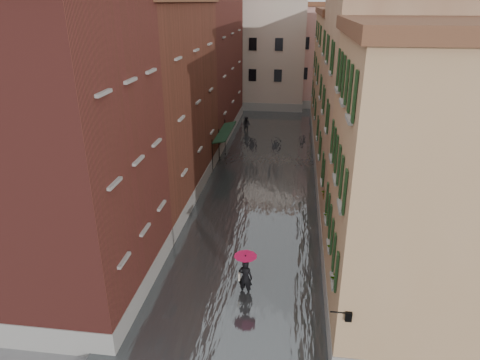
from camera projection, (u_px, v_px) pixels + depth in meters
The scene contains 16 objects.
ground at pixel (241, 275), 21.20m from camera, with size 120.00×120.00×0.00m, color #5C5C5E.
floodwater at pixel (263, 175), 33.05m from camera, with size 10.00×60.00×0.20m, color #4B5053.
building_left_near at pixel (67, 159), 17.71m from camera, with size 6.00×8.00×13.00m, color maroon.
building_left_mid at pixel (153, 106), 27.87m from camera, with size 6.00×14.00×12.50m, color #5D2A1D.
building_left_far at pixel (201, 63), 41.29m from camera, with size 6.00×16.00×14.00m, color maroon.
building_right_near at pixel (416, 194), 16.30m from camera, with size 6.00×8.00×11.50m, color tan.
building_right_mid at pixel (374, 108), 26.07m from camera, with size 6.00×14.00×13.00m, color tan.
building_right_far at pixel (348, 80), 40.08m from camera, with size 6.00×16.00×11.50m, color tan.
building_end_cream at pixel (256, 53), 53.80m from camera, with size 12.00×9.00×13.00m, color #B5A490.
building_end_pink at pixel (328, 57), 54.73m from camera, with size 10.00×9.00×12.00m, color tan.
awning_near at pixel (221, 138), 34.01m from camera, with size 1.09×2.91×2.80m.
awning_far at pixel (227, 128), 36.75m from camera, with size 1.09×3.16×2.80m.
wall_lantern at pixel (348, 315), 14.03m from camera, with size 0.71×0.22×0.35m.
window_planters at pixel (332, 224), 18.70m from camera, with size 0.59×8.45×0.84m.
pedestrian_main at pixel (245, 271), 19.32m from camera, with size 1.05×1.05×2.06m.
pedestrian_far at pixel (246, 125), 43.83m from camera, with size 0.82×0.64×1.69m, color black.
Camera 1 is at (2.30, -17.59, 12.53)m, focal length 32.00 mm.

